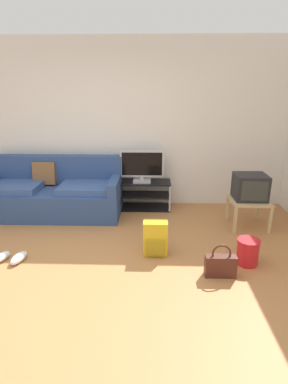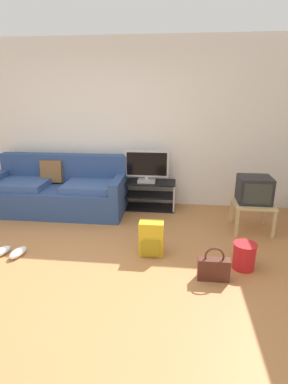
{
  "view_description": "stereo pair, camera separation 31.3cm",
  "coord_description": "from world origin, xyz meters",
  "px_view_note": "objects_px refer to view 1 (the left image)",
  "views": [
    {
      "loc": [
        0.79,
        -2.67,
        1.86
      ],
      "look_at": [
        0.68,
        1.17,
        0.6
      ],
      "focal_mm": 28.47,
      "sensor_mm": 36.0,
      "label": 1
    },
    {
      "loc": [
        1.11,
        -2.65,
        1.86
      ],
      "look_at": [
        0.68,
        1.17,
        0.6
      ],
      "focal_mm": 28.47,
      "sensor_mm": 36.0,
      "label": 2
    }
  ],
  "objects_px": {
    "tv_stand": "(142,195)",
    "handbag": "(221,265)",
    "couch": "(53,194)",
    "crt_tv": "(250,187)",
    "flat_tv": "(142,167)",
    "backpack": "(155,238)",
    "cleaning_bucket": "(248,251)",
    "sneakers_pair": "(10,258)",
    "side_table": "(249,203)"
  },
  "relations": [
    {
      "from": "crt_tv",
      "to": "flat_tv",
      "type": "bearing_deg",
      "value": 156.92
    },
    {
      "from": "flat_tv",
      "to": "backpack",
      "type": "bearing_deg",
      "value": -82.04
    },
    {
      "from": "couch",
      "to": "tv_stand",
      "type": "height_order",
      "value": "couch"
    },
    {
      "from": "flat_tv",
      "to": "backpack",
      "type": "height_order",
      "value": "flat_tv"
    },
    {
      "from": "backpack",
      "to": "handbag",
      "type": "distance_m",
      "value": 0.82
    },
    {
      "from": "backpack",
      "to": "handbag",
      "type": "height_order",
      "value": "backpack"
    },
    {
      "from": "handbag",
      "to": "sneakers_pair",
      "type": "relative_size",
      "value": 0.92
    },
    {
      "from": "tv_stand",
      "to": "handbag",
      "type": "bearing_deg",
      "value": -65.71
    },
    {
      "from": "side_table",
      "to": "cleaning_bucket",
      "type": "distance_m",
      "value": 1.09
    },
    {
      "from": "tv_stand",
      "to": "side_table",
      "type": "xyz_separation_m",
      "value": [
        1.55,
        -0.7,
        0.12
      ]
    },
    {
      "from": "tv_stand",
      "to": "cleaning_bucket",
      "type": "bearing_deg",
      "value": -54.1
    },
    {
      "from": "sneakers_pair",
      "to": "crt_tv",
      "type": "bearing_deg",
      "value": 19.75
    },
    {
      "from": "flat_tv",
      "to": "crt_tv",
      "type": "bearing_deg",
      "value": -23.08
    },
    {
      "from": "couch",
      "to": "sneakers_pair",
      "type": "relative_size",
      "value": 5.38
    },
    {
      "from": "cleaning_bucket",
      "to": "sneakers_pair",
      "type": "height_order",
      "value": "cleaning_bucket"
    },
    {
      "from": "tv_stand",
      "to": "side_table",
      "type": "height_order",
      "value": "tv_stand"
    },
    {
      "from": "cleaning_bucket",
      "to": "sneakers_pair",
      "type": "bearing_deg",
      "value": -179.31
    },
    {
      "from": "side_table",
      "to": "cleaning_bucket",
      "type": "relative_size",
      "value": 1.79
    },
    {
      "from": "backpack",
      "to": "sneakers_pair",
      "type": "distance_m",
      "value": 1.71
    },
    {
      "from": "tv_stand",
      "to": "handbag",
      "type": "xyz_separation_m",
      "value": [
        0.9,
        -1.99,
        -0.1
      ]
    },
    {
      "from": "crt_tv",
      "to": "backpack",
      "type": "bearing_deg",
      "value": -147.25
    },
    {
      "from": "crt_tv",
      "to": "cleaning_bucket",
      "type": "height_order",
      "value": "crt_tv"
    },
    {
      "from": "sneakers_pair",
      "to": "backpack",
      "type": "bearing_deg",
      "value": 7.58
    },
    {
      "from": "side_table",
      "to": "backpack",
      "type": "relative_size",
      "value": 1.28
    },
    {
      "from": "crt_tv",
      "to": "tv_stand",
      "type": "bearing_deg",
      "value": 156.23
    },
    {
      "from": "cleaning_bucket",
      "to": "flat_tv",
      "type": "bearing_deg",
      "value": 126.25
    },
    {
      "from": "tv_stand",
      "to": "handbag",
      "type": "height_order",
      "value": "tv_stand"
    },
    {
      "from": "flat_tv",
      "to": "crt_tv",
      "type": "relative_size",
      "value": 1.63
    },
    {
      "from": "side_table",
      "to": "tv_stand",
      "type": "bearing_deg",
      "value": 155.73
    },
    {
      "from": "handbag",
      "to": "cleaning_bucket",
      "type": "bearing_deg",
      "value": 35.76
    },
    {
      "from": "backpack",
      "to": "couch",
      "type": "bearing_deg",
      "value": 127.75
    },
    {
      "from": "flat_tv",
      "to": "side_table",
      "type": "xyz_separation_m",
      "value": [
        1.55,
        -0.68,
        -0.36
      ]
    },
    {
      "from": "cleaning_bucket",
      "to": "sneakers_pair",
      "type": "distance_m",
      "value": 2.73
    },
    {
      "from": "backpack",
      "to": "side_table",
      "type": "bearing_deg",
      "value": 18.2
    },
    {
      "from": "couch",
      "to": "tv_stand",
      "type": "bearing_deg",
      "value": 10.69
    },
    {
      "from": "couch",
      "to": "side_table",
      "type": "relative_size",
      "value": 4.01
    },
    {
      "from": "tv_stand",
      "to": "crt_tv",
      "type": "distance_m",
      "value": 1.73
    },
    {
      "from": "backpack",
      "to": "sneakers_pair",
      "type": "xyz_separation_m",
      "value": [
        -1.68,
        -0.22,
        -0.16
      ]
    },
    {
      "from": "tv_stand",
      "to": "flat_tv",
      "type": "height_order",
      "value": "flat_tv"
    },
    {
      "from": "tv_stand",
      "to": "flat_tv",
      "type": "distance_m",
      "value": 0.49
    },
    {
      "from": "backpack",
      "to": "handbag",
      "type": "xyz_separation_m",
      "value": [
        0.69,
        -0.45,
        -0.07
      ]
    },
    {
      "from": "side_table",
      "to": "handbag",
      "type": "distance_m",
      "value": 1.47
    },
    {
      "from": "crt_tv",
      "to": "sneakers_pair",
      "type": "bearing_deg",
      "value": -160.25
    },
    {
      "from": "tv_stand",
      "to": "handbag",
      "type": "relative_size",
      "value": 2.55
    },
    {
      "from": "couch",
      "to": "side_table",
      "type": "xyz_separation_m",
      "value": [
        2.96,
        -0.43,
        0.03
      ]
    },
    {
      "from": "side_table",
      "to": "handbag",
      "type": "height_order",
      "value": "side_table"
    },
    {
      "from": "tv_stand",
      "to": "side_table",
      "type": "bearing_deg",
      "value": -24.27
    },
    {
      "from": "flat_tv",
      "to": "sneakers_pair",
      "type": "height_order",
      "value": "flat_tv"
    },
    {
      "from": "side_table",
      "to": "sneakers_pair",
      "type": "relative_size",
      "value": 1.34
    },
    {
      "from": "backpack",
      "to": "handbag",
      "type": "relative_size",
      "value": 1.14
    }
  ]
}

